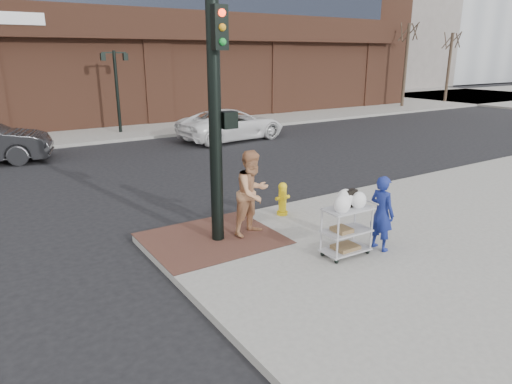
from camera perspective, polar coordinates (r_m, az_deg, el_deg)
ground at (r=9.61m, az=0.19°, el=-7.64°), size 220.00×220.00×0.00m
sidewalk_far at (r=43.13m, az=-9.24°, el=11.46°), size 65.00×36.00×0.15m
brick_curb_ramp at (r=9.98m, az=-5.54°, el=-5.77°), size 2.80×2.40×0.01m
filler_block at (r=63.90m, az=12.67°, el=21.00°), size 14.00×20.00×18.00m
bare_tree_a at (r=37.42m, az=18.64°, el=19.54°), size 1.80×1.80×7.20m
bare_tree_b at (r=42.47m, az=23.41°, el=18.01°), size 1.80×1.80×6.70m
lamp_post at (r=24.33m, az=-17.05°, el=12.94°), size 1.32×0.22×4.00m
traffic_signal_pole at (r=9.24m, az=-4.96°, el=9.63°), size 0.61×0.51×5.00m
woman_blue at (r=9.50m, az=15.44°, el=-2.56°), size 0.40×0.58×1.55m
pedestrian_tan at (r=9.91m, az=-0.43°, el=-0.11°), size 1.07×0.93×1.88m
minivan_white at (r=22.15m, az=-3.00°, el=8.42°), size 5.53×2.96×1.48m
utility_cart at (r=9.11m, az=11.26°, el=-4.25°), size 0.98×0.57×1.33m
fire_hydrant at (r=11.27m, az=3.33°, el=-0.79°), size 0.39×0.27×0.83m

